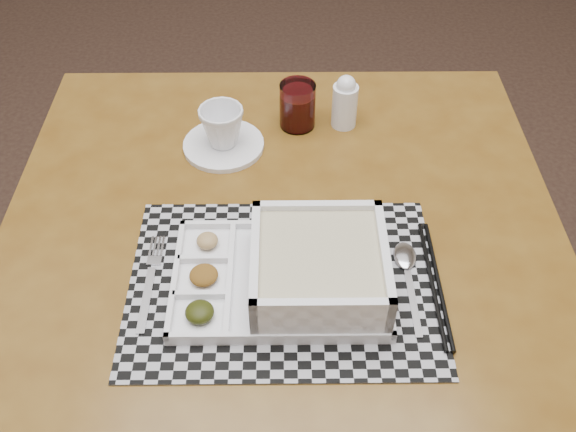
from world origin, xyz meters
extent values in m
plane|color=black|center=(0.00, 0.00, 0.00)|extent=(5.00, 5.00, 0.00)
cube|color=#55330F|center=(0.66, -0.17, 0.67)|extent=(0.97, 0.97, 0.04)
cylinder|color=#55330F|center=(0.23, 0.22, 0.33)|extent=(0.05, 0.05, 0.66)
cylinder|color=#55330F|center=(1.06, 0.26, 0.33)|extent=(0.05, 0.05, 0.66)
cube|color=#55330F|center=(0.64, 0.22, 0.62)|extent=(0.79, 0.07, 0.07)
cube|color=#55330F|center=(0.27, -0.19, 0.62)|extent=(0.07, 0.79, 0.07)
cube|color=#55330F|center=(1.06, -0.15, 0.62)|extent=(0.07, 0.79, 0.07)
cube|color=#A09FA7|center=(0.67, -0.28, 0.69)|extent=(0.48, 0.36, 0.00)
cube|color=white|center=(0.67, -0.28, 0.70)|extent=(0.33, 0.24, 0.01)
cube|color=white|center=(0.66, -0.18, 0.71)|extent=(0.32, 0.02, 0.01)
cube|color=white|center=(0.67, -0.39, 0.71)|extent=(0.32, 0.02, 0.01)
cube|color=white|center=(0.51, -0.29, 0.71)|extent=(0.02, 0.22, 0.01)
cube|color=white|center=(0.82, -0.28, 0.71)|extent=(0.02, 0.22, 0.01)
cube|color=white|center=(0.59, -0.29, 0.71)|extent=(0.02, 0.20, 0.01)
cube|color=white|center=(0.55, -0.32, 0.71)|extent=(0.08, 0.01, 0.01)
cube|color=white|center=(0.55, -0.26, 0.71)|extent=(0.08, 0.01, 0.01)
ellipsoid|color=black|center=(0.56, -0.36, 0.72)|extent=(0.04, 0.04, 0.02)
ellipsoid|color=#482A0C|center=(0.55, -0.29, 0.71)|extent=(0.04, 0.04, 0.02)
ellipsoid|color=olive|center=(0.55, -0.22, 0.72)|extent=(0.03, 0.03, 0.02)
cube|color=white|center=(0.72, -0.29, 0.71)|extent=(0.20, 0.20, 0.01)
cube|color=white|center=(0.72, -0.20, 0.74)|extent=(0.20, 0.02, 0.08)
cube|color=white|center=(0.73, -0.38, 0.74)|extent=(0.20, 0.02, 0.08)
cube|color=white|center=(0.63, -0.30, 0.74)|extent=(0.02, 0.20, 0.08)
cube|color=white|center=(0.81, -0.29, 0.74)|extent=(0.02, 0.20, 0.08)
cube|color=beige|center=(0.72, -0.29, 0.74)|extent=(0.18, 0.18, 0.07)
cube|color=#BBBAC1|center=(0.47, -0.33, 0.70)|extent=(0.02, 0.12, 0.00)
cube|color=#BBBAC1|center=(0.47, -0.25, 0.70)|extent=(0.02, 0.02, 0.00)
cube|color=#BBBAC1|center=(0.46, -0.22, 0.70)|extent=(0.01, 0.04, 0.00)
cube|color=#BBBAC1|center=(0.46, -0.22, 0.70)|extent=(0.01, 0.04, 0.00)
cube|color=#BBBAC1|center=(0.47, -0.22, 0.70)|extent=(0.01, 0.04, 0.00)
cube|color=#BBBAC1|center=(0.48, -0.22, 0.70)|extent=(0.01, 0.04, 0.00)
cube|color=#BBBAC1|center=(0.86, -0.31, 0.70)|extent=(0.02, 0.12, 0.00)
ellipsoid|color=#BBBAC1|center=(0.86, -0.22, 0.70)|extent=(0.04, 0.06, 0.01)
cylinder|color=black|center=(0.89, -0.28, 0.70)|extent=(0.02, 0.24, 0.01)
cylinder|color=black|center=(0.90, -0.28, 0.70)|extent=(0.02, 0.24, 0.01)
cylinder|color=white|center=(0.55, 0.03, 0.70)|extent=(0.15, 0.15, 0.01)
imported|color=white|center=(0.55, 0.03, 0.74)|extent=(0.08, 0.08, 0.08)
cylinder|color=white|center=(0.68, 0.11, 0.74)|extent=(0.07, 0.07, 0.09)
cylinder|color=#390406|center=(0.68, 0.11, 0.73)|extent=(0.06, 0.06, 0.07)
cylinder|color=white|center=(0.77, 0.11, 0.74)|extent=(0.05, 0.05, 0.09)
sphere|color=white|center=(0.77, 0.11, 0.78)|extent=(0.04, 0.04, 0.04)
camera|label=1|loc=(0.70, -0.89, 1.45)|focal=40.00mm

